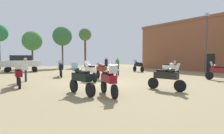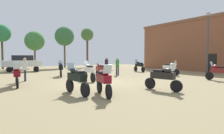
{
  "view_description": "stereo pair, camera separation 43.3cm",
  "coord_description": "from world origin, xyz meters",
  "views": [
    {
      "loc": [
        -7.0,
        -11.46,
        1.8
      ],
      "look_at": [
        3.61,
        3.76,
        0.82
      ],
      "focal_mm": 30.21,
      "sensor_mm": 36.0,
      "label": 1
    },
    {
      "loc": [
        -6.64,
        -11.7,
        1.8
      ],
      "look_at": [
        3.61,
        3.76,
        0.82
      ],
      "focal_mm": 30.21,
      "sensor_mm": 36.0,
      "label": 2
    }
  ],
  "objects": [
    {
      "name": "ground_plane",
      "position": [
        0.0,
        0.0,
        0.01
      ],
      "size": [
        44.0,
        52.0,
        0.02
      ],
      "color": "#8C7D56"
    },
    {
      "name": "brick_building",
      "position": [
        18.0,
        2.37,
        3.37
      ],
      "size": [
        6.12,
        18.16,
        6.73
      ],
      "color": "brown",
      "rests_on": "ground"
    },
    {
      "name": "motorcycle_1",
      "position": [
        8.48,
        0.71,
        0.73
      ],
      "size": [
        0.67,
        2.12,
        1.45
      ],
      "rotation": [
        0.0,
        0.0,
        3.3
      ],
      "color": "black",
      "rests_on": "ground"
    },
    {
      "name": "motorcycle_2",
      "position": [
        8.81,
        5.59,
        0.75
      ],
      "size": [
        0.66,
        2.24,
        1.48
      ],
      "rotation": [
        0.0,
        0.0,
        -0.14
      ],
      "color": "black",
      "rests_on": "ground"
    },
    {
      "name": "motorcycle_3",
      "position": [
        1.13,
        -4.91,
        0.74
      ],
      "size": [
        0.74,
        2.14,
        1.46
      ],
      "rotation": [
        0.0,
        0.0,
        3.37
      ],
      "color": "black",
      "rests_on": "ground"
    },
    {
      "name": "motorcycle_4",
      "position": [
        7.92,
        -4.4,
        0.73
      ],
      "size": [
        0.62,
        2.1,
        1.44
      ],
      "rotation": [
        0.0,
        0.0,
        0.12
      ],
      "color": "black",
      "rests_on": "ground"
    },
    {
      "name": "motorcycle_5",
      "position": [
        0.91,
        1.42,
        0.76
      ],
      "size": [
        0.76,
        2.26,
        1.5
      ],
      "rotation": [
        0.0,
        0.0,
        -0.22
      ],
      "color": "black",
      "rests_on": "ground"
    },
    {
      "name": "motorcycle_6",
      "position": [
        -1.06,
        5.2,
        0.75
      ],
      "size": [
        0.81,
        2.09,
        1.49
      ],
      "rotation": [
        0.0,
        0.0,
        -0.29
      ],
      "color": "black",
      "rests_on": "ground"
    },
    {
      "name": "motorcycle_8",
      "position": [
        -0.38,
        0.87,
        0.76
      ],
      "size": [
        0.62,
        2.2,
        1.51
      ],
      "rotation": [
        0.0,
        0.0,
        -0.09
      ],
      "color": "black",
      "rests_on": "ground"
    },
    {
      "name": "motorcycle_9",
      "position": [
        -5.18,
        0.93,
        0.74
      ],
      "size": [
        0.62,
        2.23,
        1.47
      ],
      "rotation": [
        0.0,
        0.0,
        3.05
      ],
      "color": "black",
      "rests_on": "ground"
    },
    {
      "name": "motorcycle_10",
      "position": [
        -3.12,
        -3.34,
        0.75
      ],
      "size": [
        0.62,
        2.19,
        1.5
      ],
      "rotation": [
        0.0,
        0.0,
        0.09
      ],
      "color": "black",
      "rests_on": "ground"
    },
    {
      "name": "motorcycle_11",
      "position": [
        -2.19,
        -4.31,
        0.74
      ],
      "size": [
        0.75,
        2.06,
        1.46
      ],
      "rotation": [
        0.0,
        0.0,
        2.89
      ],
      "color": "black",
      "rests_on": "ground"
    },
    {
      "name": "car_2",
      "position": [
        -2.97,
        13.54,
        1.19
      ],
      "size": [
        4.58,
        2.65,
        2.0
      ],
      "rotation": [
        0.0,
        0.0,
        1.36
      ],
      "color": "black",
      "rests_on": "ground"
    },
    {
      "name": "person_1",
      "position": [
        3.73,
        4.98,
        1.06
      ],
      "size": [
        0.48,
        0.48,
        1.77
      ],
      "rotation": [
        0.0,
        0.0,
        4.01
      ],
      "color": "#29374D",
      "rests_on": "ground"
    },
    {
      "name": "person_2",
      "position": [
        3.94,
        3.3,
        1.03
      ],
      "size": [
        0.48,
        0.48,
        1.73
      ],
      "rotation": [
        0.0,
        0.0,
        5.62
      ],
      "color": "#2C2C46",
      "rests_on": "ground"
    },
    {
      "name": "person_3",
      "position": [
        -4.35,
        3.35,
        1.03
      ],
      "size": [
        0.38,
        0.38,
        1.73
      ],
      "rotation": [
        0.0,
        0.0,
        4.59
      ],
      "color": "#222849",
      "rests_on": "ground"
    },
    {
      "name": "tree_1",
      "position": [
        -4.76,
        20.45,
        5.26
      ],
      "size": [
        2.53,
        2.53,
        6.57
      ],
      "color": "brown",
      "rests_on": "ground"
    },
    {
      "name": "tree_2",
      "position": [
        4.46,
        19.72,
        5.32
      ],
      "size": [
        3.25,
        3.25,
        6.96
      ],
      "color": "brown",
      "rests_on": "ground"
    },
    {
      "name": "tree_4",
      "position": [
        8.75,
        19.71,
        5.74
      ],
      "size": [
        2.28,
        2.28,
        7.04
      ],
      "color": "brown",
      "rests_on": "ground"
    },
    {
      "name": "tree_7",
      "position": [
        -0.21,
        20.49,
        4.37
      ],
      "size": [
        3.1,
        3.1,
        5.92
      ],
      "color": "brown",
      "rests_on": "ground"
    },
    {
      "name": "lamp_post",
      "position": [
        12.79,
        -0.68,
        3.62
      ],
      "size": [
        0.44,
        0.24,
        6.42
      ],
      "color": "#47474C",
      "rests_on": "ground"
    }
  ]
}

